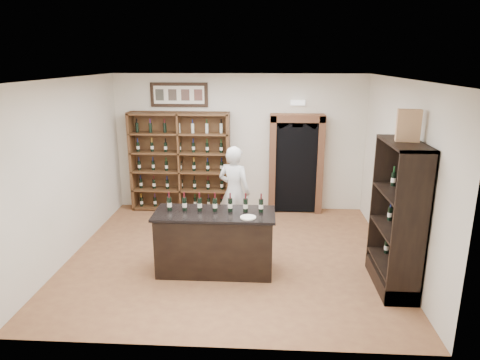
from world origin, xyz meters
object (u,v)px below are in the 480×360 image
wine_shelf (180,162)px  side_cabinet (397,239)px  shopkeeper (234,192)px  counter_bottle_0 (169,204)px  tasting_counter (215,242)px  wine_crate (408,126)px

wine_shelf → side_cabinet: same height
wine_shelf → shopkeeper: wine_shelf is taller
counter_bottle_0 → shopkeeper: shopkeeper is taller
counter_bottle_0 → tasting_counter: bearing=-5.4°
tasting_counter → wine_crate: wine_crate is taller
side_cabinet → shopkeeper: bearing=145.3°
tasting_counter → wine_crate: size_ratio=4.25×
side_cabinet → shopkeeper: size_ratio=1.25×
wine_crate → shopkeeper: bearing=154.9°
wine_shelf → shopkeeper: (1.30, -1.49, -0.22)m
wine_shelf → wine_crate: wine_crate is taller
wine_shelf → tasting_counter: 3.19m
counter_bottle_0 → wine_crate: (3.44, -0.35, 1.31)m
tasting_counter → counter_bottle_0: size_ratio=6.27×
tasting_counter → side_cabinet: (2.72, -0.30, 0.26)m
tasting_counter → counter_bottle_0: counter_bottle_0 is taller
shopkeeper → wine_shelf: bearing=-25.7°
counter_bottle_0 → side_cabinet: side_cabinet is taller
side_cabinet → wine_crate: wine_crate is taller
wine_shelf → shopkeeper: size_ratio=1.25×
shopkeeper → wine_crate: 3.42m
wine_shelf → shopkeeper: bearing=-48.7°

